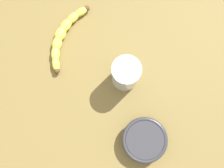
{
  "coord_description": "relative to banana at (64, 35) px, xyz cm",
  "views": [
    {
      "loc": [
        10.55,
        -18.4,
        86.88
      ],
      "look_at": [
        9.86,
        -4.7,
        5.0
      ],
      "focal_mm": 45.4,
      "sensor_mm": 36.0,
      "label": 1
    }
  ],
  "objects": [
    {
      "name": "wooden_tabletop",
      "position": [
        5.53,
        -9.56,
        -3.11
      ],
      "size": [
        120.0,
        120.0,
        3.0
      ],
      "primitive_type": "cube",
      "color": "brown",
      "rests_on": "ground"
    },
    {
      "name": "ceramic_bowl",
      "position": [
        25.31,
        -29.87,
        1.23
      ],
      "size": [
        12.77,
        12.77,
        4.72
      ],
      "color": "#2D2D33",
      "rests_on": "wooden_tabletop"
    },
    {
      "name": "banana",
      "position": [
        0.0,
        0.0,
        0.0
      ],
      "size": [
        10.94,
        22.05,
        3.22
      ],
      "rotation": [
        0.0,
        0.0,
        4.35
      ],
      "color": "#EBE248",
      "rests_on": "wooden_tabletop"
    },
    {
      "name": "smoothie_glass",
      "position": [
        19.06,
        -12.01,
        4.27
      ],
      "size": [
        7.93,
        7.93,
        12.8
      ],
      "color": "silver",
      "rests_on": "wooden_tabletop"
    }
  ]
}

